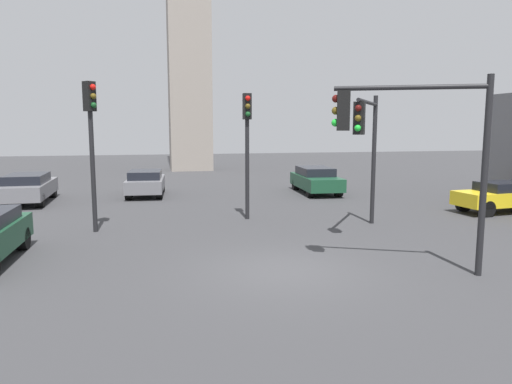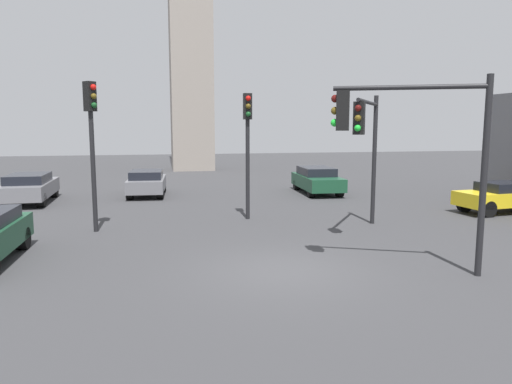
# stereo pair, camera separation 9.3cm
# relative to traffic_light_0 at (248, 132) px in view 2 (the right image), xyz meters

# --- Properties ---
(ground_plane) EXTENTS (105.85, 105.85, 0.00)m
(ground_plane) POSITION_rel_traffic_light_0_xyz_m (-0.48, -6.95, -3.46)
(ground_plane) COLOR #38383A
(traffic_light_0) EXTENTS (0.34, 0.47, 4.95)m
(traffic_light_0) POSITION_rel_traffic_light_0_xyz_m (0.00, 0.00, 0.00)
(traffic_light_0) COLOR black
(traffic_light_0) RESTS_ON ground_plane
(traffic_light_1) EXTENTS (3.45, 1.70, 4.90)m
(traffic_light_1) POSITION_rel_traffic_light_0_xyz_m (2.57, -7.65, 0.04)
(traffic_light_1) COLOR black
(traffic_light_1) RESTS_ON ground_plane
(traffic_light_2) EXTENTS (2.21, 3.10, 4.80)m
(traffic_light_2) POSITION_rel_traffic_light_0_xyz_m (3.49, -3.29, -0.06)
(traffic_light_2) COLOR black
(traffic_light_2) RESTS_ON ground_plane
(traffic_light_3) EXTENTS (0.47, 0.47, 5.18)m
(traffic_light_3) POSITION_rel_traffic_light_0_xyz_m (-5.67, -1.13, 0.15)
(traffic_light_3) COLOR black
(traffic_light_3) RESTS_ON ground_plane
(car_0) EXTENTS (4.09, 1.97, 1.32)m
(car_0) POSITION_rel_traffic_light_0_xyz_m (10.98, -0.92, -2.74)
(car_0) COLOR yellow
(car_0) RESTS_ON ground_plane
(car_1) EXTENTS (2.12, 4.17, 1.36)m
(car_1) POSITION_rel_traffic_light_0_xyz_m (-4.01, 7.48, -2.73)
(car_1) COLOR slate
(car_1) RESTS_ON ground_plane
(car_3) EXTENTS (2.01, 4.76, 1.42)m
(car_3) POSITION_rel_traffic_light_0_xyz_m (-9.53, 6.24, -2.69)
(car_3) COLOR slate
(car_3) RESTS_ON ground_plane
(car_4) EXTENTS (2.12, 4.63, 1.43)m
(car_4) POSITION_rel_traffic_light_0_xyz_m (5.21, 6.53, -2.70)
(car_4) COLOR #19472D
(car_4) RESTS_ON ground_plane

